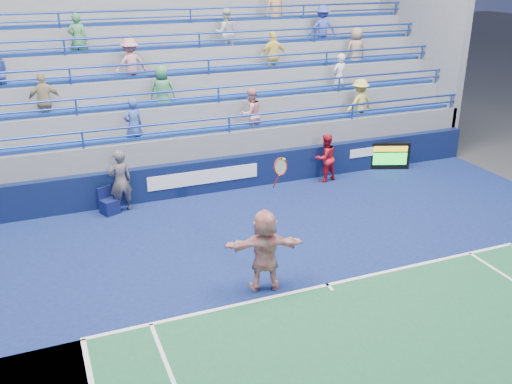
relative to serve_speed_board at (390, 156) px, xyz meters
name	(u,v)px	position (x,y,z in m)	size (l,w,h in m)	color
ground	(327,286)	(-5.84, -6.19, -0.49)	(120.00, 120.00, 0.00)	#333538
sponsor_wall	(232,173)	(-5.84, 0.31, 0.06)	(18.00, 0.32, 1.10)	#0B163D
bleacher_stand	(198,116)	(-5.84, 4.08, 1.05)	(18.00, 5.60, 6.13)	slate
serve_speed_board	(390,156)	(0.00, 0.00, 0.00)	(1.38, 0.63, 0.98)	black
judge_chair	(109,206)	(-9.86, -0.22, -0.23)	(0.60, 0.61, 0.80)	#0D1342
tennis_player	(265,250)	(-7.22, -5.73, 0.48)	(1.87, 0.99, 3.09)	white
line_judge	(120,181)	(-9.48, -0.18, 0.46)	(0.69, 0.46, 1.90)	#161E3D
ball_girl	(325,158)	(-2.69, -0.17, 0.32)	(0.79, 0.62, 1.63)	red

